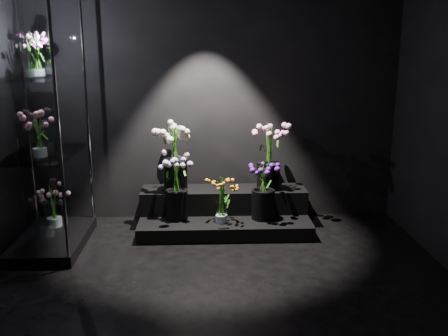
{
  "coord_description": "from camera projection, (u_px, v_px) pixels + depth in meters",
  "views": [
    {
      "loc": [
        -0.13,
        -3.48,
        1.94
      ],
      "look_at": [
        0.05,
        1.2,
        0.77
      ],
      "focal_mm": 40.0,
      "sensor_mm": 36.0,
      "label": 1
    }
  ],
  "objects": [
    {
      "name": "wall_back",
      "position": [
        216.0,
        94.0,
        5.45
      ],
      "size": [
        4.0,
        0.0,
        4.0
      ],
      "primitive_type": "plane",
      "rotation": [
        1.57,
        0.0,
        0.0
      ],
      "color": "black",
      "rests_on": "floor"
    },
    {
      "name": "bouquet_pink_roses",
      "position": [
        269.0,
        154.0,
        5.35
      ],
      "size": [
        0.39,
        0.39,
        0.71
      ],
      "rotation": [
        0.0,
        0.0,
        0.18
      ],
      "color": "black",
      "rests_on": "display_riser"
    },
    {
      "name": "bouquet_case_base_pink",
      "position": [
        53.0,
        205.0,
        5.08
      ],
      "size": [
        0.32,
        0.32,
        0.43
      ],
      "rotation": [
        0.0,
        0.0,
        -0.01
      ],
      "color": "white",
      "rests_on": "display_case"
    },
    {
      "name": "bouquet_cream_roses",
      "position": [
        175.0,
        152.0,
        5.3
      ],
      "size": [
        0.5,
        0.5,
        0.71
      ],
      "rotation": [
        0.0,
        0.0,
        -0.24
      ],
      "color": "black",
      "rests_on": "display_riser"
    },
    {
      "name": "bouquet_purple",
      "position": [
        263.0,
        187.0,
        5.17
      ],
      "size": [
        0.38,
        0.38,
        0.62
      ],
      "rotation": [
        0.0,
        0.0,
        0.27
      ],
      "color": "black",
      "rests_on": "display_riser"
    },
    {
      "name": "floor",
      "position": [
        223.0,
        302.0,
        3.85
      ],
      "size": [
        4.0,
        4.0,
        0.0
      ],
      "primitive_type": "plane",
      "color": "black",
      "rests_on": "ground"
    },
    {
      "name": "bouquet_case_magenta",
      "position": [
        37.0,
        54.0,
        4.61
      ],
      "size": [
        0.23,
        0.23,
        0.4
      ],
      "rotation": [
        0.0,
        0.0,
        -0.04
      ],
      "color": "white",
      "rests_on": "display_case"
    },
    {
      "name": "bouquet_case_pink",
      "position": [
        38.0,
        134.0,
        4.5
      ],
      "size": [
        0.32,
        0.32,
        0.4
      ],
      "rotation": [
        0.0,
        0.0,
        -0.06
      ],
      "color": "white",
      "rests_on": "display_case"
    },
    {
      "name": "display_case",
      "position": [
        41.0,
        125.0,
        4.64
      ],
      "size": [
        0.66,
        1.09,
        2.4
      ],
      "color": "black",
      "rests_on": "floor"
    },
    {
      "name": "bouquet_orange_bells",
      "position": [
        221.0,
        200.0,
        5.08
      ],
      "size": [
        0.31,
        0.31,
        0.47
      ],
      "rotation": [
        0.0,
        0.0,
        -0.21
      ],
      "color": "white",
      "rests_on": "display_riser"
    },
    {
      "name": "display_riser",
      "position": [
        224.0,
        212.0,
        5.41
      ],
      "size": [
        1.8,
        0.8,
        0.4
      ],
      "color": "black",
      "rests_on": "floor"
    },
    {
      "name": "wall_front",
      "position": [
        247.0,
        220.0,
        1.57
      ],
      "size": [
        4.0,
        0.0,
        4.0
      ],
      "primitive_type": "plane",
      "rotation": [
        -1.57,
        0.0,
        0.0
      ],
      "color": "black",
      "rests_on": "floor"
    },
    {
      "name": "bouquet_lilac",
      "position": [
        176.0,
        182.0,
        5.15
      ],
      "size": [
        0.45,
        0.45,
        0.7
      ],
      "rotation": [
        0.0,
        0.0,
        0.42
      ],
      "color": "black",
      "rests_on": "display_riser"
    }
  ]
}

